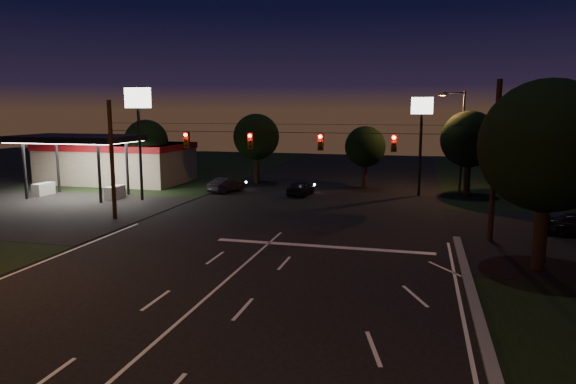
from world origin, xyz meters
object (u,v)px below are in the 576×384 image
(tree_right_near, at_px, (547,147))
(car_oncoming_a, at_px, (301,188))
(utility_pole_right, at_px, (490,241))
(car_oncoming_b, at_px, (227,185))

(tree_right_near, xyz_separation_m, car_oncoming_a, (-15.46, 17.53, -5.02))
(utility_pole_right, distance_m, car_oncoming_a, 18.87)
(car_oncoming_a, bearing_deg, tree_right_near, 138.08)
(tree_right_near, xyz_separation_m, car_oncoming_b, (-22.35, 17.67, -5.03))
(utility_pole_right, height_order, tree_right_near, tree_right_near)
(tree_right_near, height_order, car_oncoming_b, tree_right_near)
(utility_pole_right, relative_size, car_oncoming_b, 2.29)
(car_oncoming_b, bearing_deg, tree_right_near, 161.15)
(utility_pole_right, xyz_separation_m, car_oncoming_a, (-13.94, 12.70, 0.66))
(car_oncoming_a, height_order, car_oncoming_b, car_oncoming_a)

